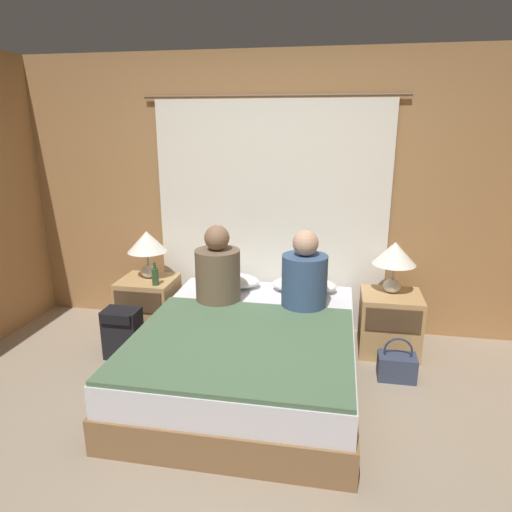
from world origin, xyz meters
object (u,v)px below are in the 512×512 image
bed (249,354)px  person_right_in_bed (304,277)px  lamp_left (147,244)px  handbag_on_floor (397,366)px  pillow_right (304,285)px  pillow_left (229,280)px  nightstand_left (149,305)px  lamp_right (394,256)px  person_left_in_bed (218,272)px  beer_bottle_on_left_stand (155,276)px  backpack_on_floor (122,330)px  nightstand_right (389,323)px

bed → person_right_in_bed: 0.74m
lamp_left → handbag_on_floor: size_ratio=1.28×
lamp_left → pillow_right: 1.46m
bed → pillow_left: (-0.34, 0.79, 0.29)m
nightstand_left → lamp_right: bearing=1.4°
bed → pillow_left: bearing=113.6°
lamp_right → nightstand_left: bearing=-178.6°
pillow_right → person_left_in_bed: 0.81m
lamp_right → handbag_on_floor: (0.03, -0.49, -0.73)m
lamp_left → person_right_in_bed: 1.49m
bed → lamp_left: 1.44m
bed → pillow_left: 0.91m
beer_bottle_on_left_stand → handbag_on_floor: 2.13m
backpack_on_floor → person_left_in_bed: bearing=16.8°
nightstand_left → nightstand_right: 2.16m
pillow_right → handbag_on_floor: 1.03m
pillow_left → handbag_on_floor: bearing=-20.9°
bed → nightstand_right: size_ratio=3.79×
nightstand_left → pillow_right: pillow_right is taller
nightstand_right → person_left_in_bed: bearing=-169.5°
lamp_left → lamp_right: (2.16, 0.00, 0.00)m
person_left_in_bed → beer_bottle_on_left_stand: 0.63m
lamp_right → beer_bottle_on_left_stand: (-2.03, -0.18, -0.24)m
nightstand_left → person_left_in_bed: size_ratio=0.80×
lamp_right → person_right_in_bed: size_ratio=0.68×
person_right_in_bed → lamp_left: bearing=167.7°
person_right_in_bed → handbag_on_floor: size_ratio=1.89×
bed → nightstand_left: nightstand_left is taller
lamp_right → pillow_left: size_ratio=0.76×
nightstand_right → pillow_left: size_ratio=0.91×
nightstand_left → handbag_on_floor: (2.19, -0.44, -0.16)m
lamp_right → backpack_on_floor: lamp_right is taller
nightstand_right → person_right_in_bed: size_ratio=0.81×
lamp_right → beer_bottle_on_left_stand: size_ratio=2.10×
person_left_in_bed → person_right_in_bed: (0.71, -0.00, -0.00)m
pillow_right → lamp_right: bearing=-4.5°
person_left_in_bed → backpack_on_floor: person_left_in_bed is taller
bed → pillow_left: pillow_left is taller
pillow_right → backpack_on_floor: size_ratio=1.35×
person_left_in_bed → backpack_on_floor: (-0.77, -0.23, -0.48)m
pillow_left → beer_bottle_on_left_stand: bearing=-158.2°
lamp_left → backpack_on_floor: bearing=-92.5°
lamp_left → pillow_right: lamp_left is taller
beer_bottle_on_left_stand → handbag_on_floor: size_ratio=0.61×
beer_bottle_on_left_stand → nightstand_left: bearing=136.9°
backpack_on_floor → person_right_in_bed: bearing=8.9°
lamp_right → backpack_on_floor: 2.33m
nightstand_left → beer_bottle_on_left_stand: 0.39m
pillow_right → beer_bottle_on_left_stand: 1.31m
handbag_on_floor → pillow_right: bearing=144.1°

